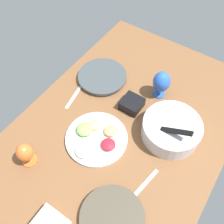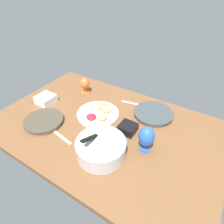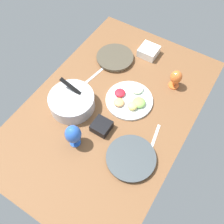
{
  "view_description": "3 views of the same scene",
  "coord_description": "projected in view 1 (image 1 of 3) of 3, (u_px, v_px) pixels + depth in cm",
  "views": [
    {
      "loc": [
        60.46,
        35.08,
        117.14
      ],
      "look_at": [
        -3.69,
        -8.3,
        6.27
      ],
      "focal_mm": 41.1,
      "sensor_mm": 36.0,
      "label": 1
    },
    {
      "loc": [
        -58.67,
        83.94,
        91.84
      ],
      "look_at": [
        -0.05,
        -9.46,
        6.27
      ],
      "focal_mm": 30.76,
      "sensor_mm": 36.0,
      "label": 2
    },
    {
      "loc": [
        -78.76,
        -50.26,
        141.95
      ],
      "look_at": [
        -5.69,
        -4.64,
        6.27
      ],
      "focal_mm": 40.72,
      "sensor_mm": 36.0,
      "label": 3
    }
  ],
  "objects": [
    {
      "name": "fork_by_right_plate",
      "position": [
        145.0,
        183.0,
        1.19
      ],
      "size": [
        18.05,
        4.75,
        0.6
      ],
      "primitive_type": "cube",
      "rotation": [
        0.0,
        0.0,
        -0.17
      ],
      "color": "silver",
      "rests_on": "ground_plane"
    },
    {
      "name": "hurricane_glass_blue",
      "position": [
        161.0,
        82.0,
        1.42
      ],
      "size": [
        9.8,
        9.8,
        17.59
      ],
      "color": "blue",
      "rests_on": "ground_plane"
    },
    {
      "name": "fruit_platter",
      "position": [
        96.0,
        137.0,
        1.32
      ],
      "size": [
        32.08,
        32.08,
        5.56
      ],
      "color": "silver",
      "rests_on": "ground_plane"
    },
    {
      "name": "mixing_bowl",
      "position": [
        171.0,
        129.0,
        1.3
      ],
      "size": [
        29.87,
        29.87,
        17.83
      ],
      "color": "silver",
      "rests_on": "ground_plane"
    },
    {
      "name": "fork_by_left_plate",
      "position": [
        74.0,
        97.0,
        1.49
      ],
      "size": [
        18.04,
        4.94,
        0.6
      ],
      "primitive_type": "cube",
      "rotation": [
        0.0,
        0.0,
        0.18
      ],
      "color": "silver",
      "rests_on": "ground_plane"
    },
    {
      "name": "square_bowl_black",
      "position": [
        132.0,
        104.0,
        1.42
      ],
      "size": [
        11.19,
        11.19,
        5.72
      ],
      "color": "black",
      "rests_on": "ground_plane"
    },
    {
      "name": "dinner_plate_left",
      "position": [
        102.0,
        77.0,
        1.56
      ],
      "size": [
        29.55,
        29.55,
        3.19
      ],
      "color": "silver",
      "rests_on": "ground_plane"
    },
    {
      "name": "ground_plane",
      "position": [
        121.0,
        133.0,
        1.38
      ],
      "size": [
        160.0,
        104.0,
        4.0
      ],
      "primitive_type": "cube",
      "color": "brown"
    },
    {
      "name": "dinner_plate_right",
      "position": [
        112.0,
        218.0,
        1.09
      ],
      "size": [
        27.97,
        27.97,
        3.16
      ],
      "color": "beige",
      "rests_on": "ground_plane"
    },
    {
      "name": "hurricane_glass_orange",
      "position": [
        25.0,
        153.0,
        1.19
      ],
      "size": [
        8.02,
        8.02,
        14.44
      ],
      "color": "orange",
      "rests_on": "ground_plane"
    }
  ]
}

